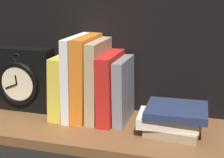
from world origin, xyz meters
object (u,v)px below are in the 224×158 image
at_px(book_yellow_seinlanguage, 66,85).
at_px(book_stack_side, 173,119).
at_px(book_red_requiem, 111,87).
at_px(book_gray_chess, 124,90).
at_px(framed_clock, 22,80).
at_px(book_orange_pandolfini, 87,77).
at_px(book_white_catcher, 76,77).
at_px(book_tan_shortstories, 99,80).

relative_size(book_yellow_seinlanguage, book_stack_side, 0.99).
height_order(book_yellow_seinlanguage, book_red_requiem, book_red_requiem).
height_order(book_gray_chess, framed_clock, framed_clock).
relative_size(book_red_requiem, framed_clock, 0.99).
xyz_separation_m(book_yellow_seinlanguage, book_orange_pandolfini, (0.07, 0.00, 0.03)).
relative_size(book_white_catcher, book_orange_pandolfini, 1.00).
bearing_deg(book_gray_chess, book_tan_shortstories, 180.00).
relative_size(book_white_catcher, book_tan_shortstories, 1.04).
xyz_separation_m(book_orange_pandolfini, book_gray_chess, (0.11, 0.00, -0.03)).
bearing_deg(book_stack_side, book_tan_shortstories, 169.63).
height_order(book_yellow_seinlanguage, book_gray_chess, book_yellow_seinlanguage).
bearing_deg(book_white_catcher, book_yellow_seinlanguage, 180.00).
bearing_deg(book_white_catcher, book_tan_shortstories, 0.00).
xyz_separation_m(book_tan_shortstories, book_stack_side, (0.21, -0.04, -0.07)).
height_order(book_gray_chess, book_stack_side, book_gray_chess).
height_order(book_white_catcher, book_tan_shortstories, book_white_catcher).
bearing_deg(book_tan_shortstories, book_gray_chess, 0.00).
bearing_deg(framed_clock, book_tan_shortstories, 0.75).
distance_m(book_gray_chess, framed_clock, 0.31).
xyz_separation_m(book_white_catcher, book_tan_shortstories, (0.07, 0.00, -0.00)).
height_order(book_orange_pandolfini, book_gray_chess, book_orange_pandolfini).
relative_size(book_yellow_seinlanguage, book_gray_chess, 1.01).
bearing_deg(book_red_requiem, book_stack_side, -12.43).
height_order(book_red_requiem, book_stack_side, book_red_requiem).
xyz_separation_m(framed_clock, book_stack_side, (0.45, -0.04, -0.06)).
xyz_separation_m(book_yellow_seinlanguage, book_gray_chess, (0.17, 0.00, -0.00)).
distance_m(book_white_catcher, book_orange_pandolfini, 0.03).
bearing_deg(book_stack_side, book_yellow_seinlanguage, 172.92).
bearing_deg(book_orange_pandolfini, book_red_requiem, 0.00).
bearing_deg(book_orange_pandolfini, book_tan_shortstories, 0.00).
height_order(book_tan_shortstories, book_gray_chess, book_tan_shortstories).
distance_m(book_orange_pandolfini, book_stack_side, 0.26).
xyz_separation_m(book_yellow_seinlanguage, book_stack_side, (0.31, -0.04, -0.05)).
bearing_deg(book_yellow_seinlanguage, book_stack_side, -7.08).
bearing_deg(book_orange_pandolfini, framed_clock, -179.12).
xyz_separation_m(book_red_requiem, framed_clock, (-0.27, -0.00, 0.00)).
relative_size(book_white_catcher, book_gray_chess, 1.32).
bearing_deg(book_white_catcher, book_gray_chess, 0.00).
relative_size(book_white_catcher, book_stack_side, 1.29).
xyz_separation_m(book_white_catcher, book_stack_side, (0.28, -0.04, -0.08)).
distance_m(book_orange_pandolfini, book_red_requiem, 0.07).
bearing_deg(framed_clock, book_white_catcher, 1.04).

